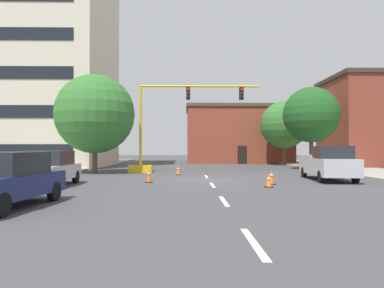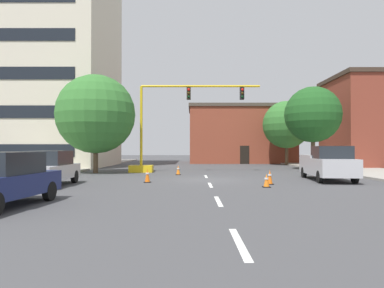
{
  "view_description": "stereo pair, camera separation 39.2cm",
  "coord_description": "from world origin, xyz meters",
  "px_view_note": "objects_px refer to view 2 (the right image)",
  "views": [
    {
      "loc": [
        -1.32,
        -20.93,
        1.85
      ],
      "look_at": [
        -0.86,
        8.2,
        2.23
      ],
      "focal_mm": 33.12,
      "sensor_mm": 36.0,
      "label": 1
    },
    {
      "loc": [
        -0.93,
        -20.93,
        1.85
      ],
      "look_at": [
        -0.86,
        8.2,
        2.23
      ],
      "focal_mm": 33.12,
      "sensor_mm": 36.0,
      "label": 2
    }
  ],
  "objects_px": {
    "traffic_cone_roadside_b": "(269,177)",
    "pickup_truck_silver": "(326,164)",
    "sedan_navy_near_left": "(0,179)",
    "traffic_signal_gantry": "(158,143)",
    "sedan_silver_mid_left": "(47,168)",
    "tree_right_mid": "(312,115)",
    "traffic_cone_roadside_c": "(177,170)",
    "traffic_cone_roadside_a": "(266,181)",
    "traffic_cone_roadside_d": "(147,176)",
    "tree_right_far": "(286,125)",
    "tree_left_near": "(95,114)"
  },
  "relations": [
    {
      "from": "traffic_signal_gantry",
      "to": "traffic_cone_roadside_a",
      "type": "height_order",
      "value": "traffic_signal_gantry"
    },
    {
      "from": "tree_right_mid",
      "to": "sedan_navy_near_left",
      "type": "relative_size",
      "value": 1.56
    },
    {
      "from": "traffic_signal_gantry",
      "to": "sedan_silver_mid_left",
      "type": "relative_size",
      "value": 2.25
    },
    {
      "from": "tree_right_mid",
      "to": "tree_left_near",
      "type": "distance_m",
      "value": 18.27
    },
    {
      "from": "sedan_navy_near_left",
      "to": "traffic_cone_roadside_b",
      "type": "bearing_deg",
      "value": 35.19
    },
    {
      "from": "tree_right_mid",
      "to": "sedan_silver_mid_left",
      "type": "relative_size",
      "value": 1.6
    },
    {
      "from": "pickup_truck_silver",
      "to": "sedan_silver_mid_left",
      "type": "distance_m",
      "value": 15.29
    },
    {
      "from": "traffic_signal_gantry",
      "to": "traffic_cone_roadside_b",
      "type": "height_order",
      "value": "traffic_signal_gantry"
    },
    {
      "from": "traffic_cone_roadside_c",
      "to": "traffic_cone_roadside_b",
      "type": "bearing_deg",
      "value": -53.53
    },
    {
      "from": "sedan_navy_near_left",
      "to": "traffic_signal_gantry",
      "type": "bearing_deg",
      "value": 78.34
    },
    {
      "from": "traffic_signal_gantry",
      "to": "traffic_cone_roadside_c",
      "type": "height_order",
      "value": "traffic_signal_gantry"
    },
    {
      "from": "traffic_signal_gantry",
      "to": "sedan_navy_near_left",
      "type": "distance_m",
      "value": 16.94
    },
    {
      "from": "tree_left_near",
      "to": "traffic_cone_roadside_c",
      "type": "distance_m",
      "value": 7.78
    },
    {
      "from": "tree_left_near",
      "to": "pickup_truck_silver",
      "type": "relative_size",
      "value": 1.34
    },
    {
      "from": "traffic_signal_gantry",
      "to": "tree_left_near",
      "type": "height_order",
      "value": "tree_left_near"
    },
    {
      "from": "tree_right_far",
      "to": "pickup_truck_silver",
      "type": "bearing_deg",
      "value": -98.24
    },
    {
      "from": "tree_right_mid",
      "to": "traffic_cone_roadside_d",
      "type": "xyz_separation_m",
      "value": [
        -12.96,
        -11.46,
        -4.42
      ]
    },
    {
      "from": "traffic_cone_roadside_a",
      "to": "traffic_cone_roadside_c",
      "type": "bearing_deg",
      "value": 119.2
    },
    {
      "from": "traffic_cone_roadside_a",
      "to": "traffic_cone_roadside_b",
      "type": "xyz_separation_m",
      "value": [
        0.46,
        1.35,
        0.06
      ]
    },
    {
      "from": "tree_right_mid",
      "to": "sedan_silver_mid_left",
      "type": "xyz_separation_m",
      "value": [
        -17.65,
        -13.2,
        -3.92
      ]
    },
    {
      "from": "traffic_cone_roadside_d",
      "to": "tree_right_far",
      "type": "bearing_deg",
      "value": 57.43
    },
    {
      "from": "sedan_silver_mid_left",
      "to": "traffic_cone_roadside_b",
      "type": "xyz_separation_m",
      "value": [
        11.13,
        0.69,
        -0.51
      ]
    },
    {
      "from": "traffic_cone_roadside_b",
      "to": "tree_right_far",
      "type": "bearing_deg",
      "value": 72.87
    },
    {
      "from": "traffic_signal_gantry",
      "to": "sedan_navy_near_left",
      "type": "xyz_separation_m",
      "value": [
        -3.41,
        -16.53,
        -1.42
      ]
    },
    {
      "from": "pickup_truck_silver",
      "to": "traffic_cone_roadside_a",
      "type": "xyz_separation_m",
      "value": [
        -4.31,
        -3.68,
        -0.65
      ]
    },
    {
      "from": "tree_left_near",
      "to": "sedan_navy_near_left",
      "type": "height_order",
      "value": "tree_left_near"
    },
    {
      "from": "traffic_signal_gantry",
      "to": "tree_right_far",
      "type": "distance_m",
      "value": 18.07
    },
    {
      "from": "pickup_truck_silver",
      "to": "traffic_signal_gantry",
      "type": "bearing_deg",
      "value": 145.75
    },
    {
      "from": "pickup_truck_silver",
      "to": "traffic_cone_roadside_d",
      "type": "xyz_separation_m",
      "value": [
        -10.29,
        -1.26,
        -0.59
      ]
    },
    {
      "from": "pickup_truck_silver",
      "to": "traffic_cone_roadside_d",
      "type": "distance_m",
      "value": 10.39
    },
    {
      "from": "tree_right_mid",
      "to": "traffic_cone_roadside_c",
      "type": "height_order",
      "value": "tree_right_mid"
    },
    {
      "from": "tree_left_near",
      "to": "pickup_truck_silver",
      "type": "distance_m",
      "value": 16.78
    },
    {
      "from": "tree_left_near",
      "to": "sedan_navy_near_left",
      "type": "xyz_separation_m",
      "value": [
        1.29,
        -15.66,
        -3.58
      ]
    },
    {
      "from": "traffic_signal_gantry",
      "to": "tree_right_mid",
      "type": "distance_m",
      "value": 13.72
    },
    {
      "from": "traffic_cone_roadside_c",
      "to": "pickup_truck_silver",
      "type": "bearing_deg",
      "value": -26.55
    },
    {
      "from": "traffic_cone_roadside_d",
      "to": "pickup_truck_silver",
      "type": "bearing_deg",
      "value": 7.0
    },
    {
      "from": "traffic_signal_gantry",
      "to": "traffic_cone_roadside_d",
      "type": "height_order",
      "value": "traffic_signal_gantry"
    },
    {
      "from": "sedan_silver_mid_left",
      "to": "tree_left_near",
      "type": "bearing_deg",
      "value": 91.16
    },
    {
      "from": "traffic_signal_gantry",
      "to": "sedan_silver_mid_left",
      "type": "distance_m",
      "value": 11.19
    },
    {
      "from": "sedan_navy_near_left",
      "to": "traffic_cone_roadside_c",
      "type": "bearing_deg",
      "value": 69.94
    },
    {
      "from": "tree_right_mid",
      "to": "traffic_signal_gantry",
      "type": "bearing_deg",
      "value": -166.88
    },
    {
      "from": "traffic_cone_roadside_a",
      "to": "traffic_cone_roadside_b",
      "type": "distance_m",
      "value": 1.43
    },
    {
      "from": "traffic_signal_gantry",
      "to": "traffic_cone_roadside_a",
      "type": "bearing_deg",
      "value": -60.33
    },
    {
      "from": "tree_right_mid",
      "to": "traffic_cone_roadside_a",
      "type": "bearing_deg",
      "value": -116.7
    },
    {
      "from": "traffic_cone_roadside_a",
      "to": "sedan_silver_mid_left",
      "type": "bearing_deg",
      "value": 176.42
    },
    {
      "from": "tree_right_mid",
      "to": "sedan_silver_mid_left",
      "type": "height_order",
      "value": "tree_right_mid"
    },
    {
      "from": "pickup_truck_silver",
      "to": "sedan_navy_near_left",
      "type": "height_order",
      "value": "pickup_truck_silver"
    },
    {
      "from": "tree_right_far",
      "to": "sedan_navy_near_left",
      "type": "distance_m",
      "value": 33.3
    },
    {
      "from": "traffic_cone_roadside_b",
      "to": "pickup_truck_silver",
      "type": "bearing_deg",
      "value": 31.09
    },
    {
      "from": "tree_right_far",
      "to": "traffic_cone_roadside_c",
      "type": "height_order",
      "value": "tree_right_far"
    }
  ]
}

